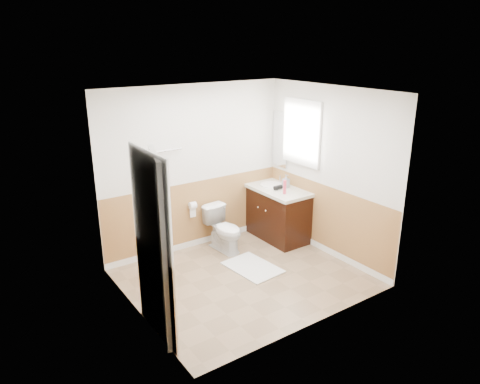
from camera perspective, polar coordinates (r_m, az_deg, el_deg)
floor at (r=6.22m, az=0.56°, el=-10.87°), size 3.00×3.00×0.00m
ceiling at (r=5.44m, az=0.64°, el=12.68°), size 3.00×3.00×0.00m
wall_back at (r=6.77m, az=-5.76°, el=3.00°), size 3.00×0.00×3.00m
wall_front at (r=4.77m, az=9.64°, el=-3.99°), size 3.00×0.00×3.00m
wall_left at (r=5.05m, az=-13.48°, el=-2.98°), size 0.00×3.00×3.00m
wall_right at (r=6.65m, az=11.24°, el=2.44°), size 0.00×3.00×3.00m
wainscot_back at (r=7.00m, az=-5.51°, el=-2.95°), size 3.00×0.00×3.00m
wainscot_front at (r=5.12m, az=9.08°, el=-11.73°), size 3.00×0.00×3.00m
wainscot_left at (r=5.37m, az=-12.75°, el=-10.41°), size 0.00×2.60×2.60m
wainscot_right at (r=6.88m, az=10.78°, el=-3.57°), size 0.00×2.60×2.60m
toilet at (r=6.87m, az=-2.01°, el=-4.74°), size 0.44×0.70×0.68m
bath_mat at (r=6.46m, az=1.61°, el=-9.57°), size 0.62×0.85×0.02m
vanity_cabinet at (r=7.31m, az=4.67°, el=-2.81°), size 0.55×1.10×0.80m
vanity_knob_left at (r=7.00m, az=3.31°, el=-2.43°), size 0.03×0.03×0.03m
vanity_knob_right at (r=7.15m, az=2.33°, el=-1.96°), size 0.03×0.03×0.03m
countertop at (r=7.16m, az=4.69°, el=0.34°), size 0.60×1.15×0.05m
sink_basin at (r=7.26m, az=4.02°, el=0.93°), size 0.36×0.36×0.02m
faucet at (r=7.35m, az=5.13°, el=1.61°), size 0.02×0.02×0.14m
lotion_bottle at (r=6.84m, az=5.71°, el=0.63°), size 0.05×0.05×0.22m
soap_dispenser at (r=7.15m, az=5.85°, el=1.39°), size 0.11×0.11×0.21m
hair_dryer_body at (r=7.06m, az=4.85°, el=0.58°), size 0.14×0.07×0.07m
hair_dryer_handle at (r=7.04m, az=4.73°, el=0.28°), size 0.03×0.03×0.07m
mirror_panel at (r=7.34m, az=5.12°, el=6.67°), size 0.02×0.35×0.90m
window_frame at (r=6.92m, az=7.84°, el=7.53°), size 0.04×0.80×1.00m
window_glass at (r=6.93m, az=7.94°, el=7.54°), size 0.01×0.70×0.90m
door at (r=4.79m, az=-10.15°, el=-6.96°), size 0.29×0.78×2.04m
door_frame at (r=4.76m, az=-10.99°, el=-7.06°), size 0.02×0.92×2.10m
door_knob at (r=5.12m, az=-11.06°, el=-6.16°), size 0.06×0.06×0.06m
towel_bar at (r=6.40m, az=-9.96°, el=5.13°), size 0.62×0.02×0.02m
tp_holder_bar at (r=6.83m, az=-6.05°, el=-1.72°), size 0.14×0.02×0.02m
tp_roll at (r=6.83m, az=-6.05°, el=-1.72°), size 0.10×0.11×0.11m
tp_sheet at (r=6.87m, az=-6.02°, el=-2.58°), size 0.10×0.01×0.16m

